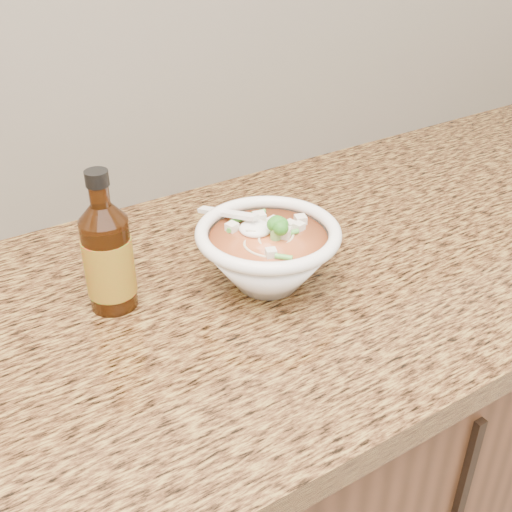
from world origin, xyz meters
TOP-DOWN VIEW (x-y plane):
  - counter_slab at (0.00, 1.68)m, footprint 4.00×0.68m
  - soup_bowl at (0.37, 1.65)m, footprint 0.20×0.23m
  - hot_sauce_bottle at (0.17, 1.72)m, footprint 0.09×0.09m

SIDE VIEW (x-z plane):
  - counter_slab at x=0.00m, z-range 0.86..0.90m
  - soup_bowl at x=0.37m, z-range 0.89..1.00m
  - hot_sauce_bottle at x=0.17m, z-range 0.88..1.08m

